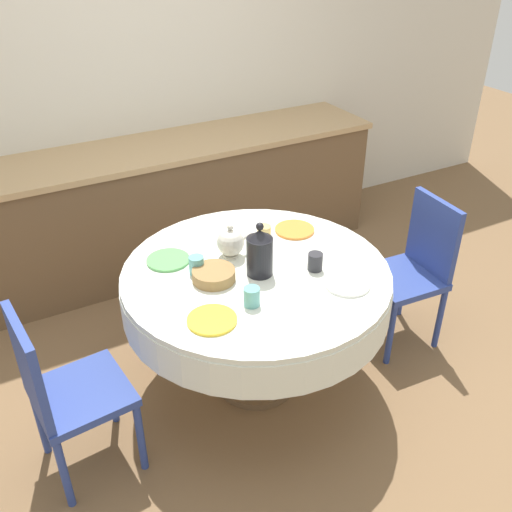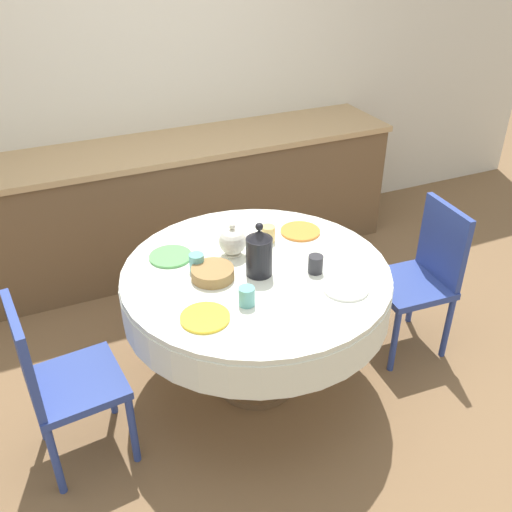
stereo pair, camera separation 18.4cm
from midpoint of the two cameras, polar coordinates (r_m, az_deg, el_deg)
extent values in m
plane|color=brown|center=(3.27, 1.65, -12.47)|extent=(12.00, 12.00, 0.00)
cube|color=silver|center=(4.16, -9.37, 17.58)|extent=(7.00, 0.05, 2.60)
cube|color=brown|center=(4.16, -7.05, 4.92)|extent=(3.20, 0.60, 0.86)
cube|color=tan|center=(3.98, -7.48, 10.73)|extent=(3.24, 0.64, 0.04)
cylinder|color=brown|center=(3.26, 1.65, -12.21)|extent=(0.44, 0.44, 0.04)
cylinder|color=brown|center=(3.08, 1.73, -8.60)|extent=(0.11, 0.11, 0.50)
cylinder|color=silver|center=(2.88, 1.83, -3.44)|extent=(1.34, 1.34, 0.18)
cylinder|color=silver|center=(2.82, 1.87, -1.69)|extent=(1.33, 1.33, 0.03)
cube|color=#2D428E|center=(3.39, 16.59, -2.84)|extent=(0.43, 0.43, 0.04)
cube|color=#2D428E|center=(3.37, 19.72, 1.25)|extent=(0.06, 0.38, 0.45)
cylinder|color=#2D428E|center=(3.32, 15.23, -8.29)|extent=(0.04, 0.04, 0.41)
cylinder|color=#2D428E|center=(3.55, 12.10, -4.96)|extent=(0.04, 0.04, 0.41)
cylinder|color=#2D428E|center=(3.51, 20.03, -6.78)|extent=(0.04, 0.04, 0.41)
cylinder|color=#2D428E|center=(3.73, 16.75, -3.73)|extent=(0.04, 0.04, 0.41)
cube|color=#2D428E|center=(2.74, -15.62, -12.24)|extent=(0.44, 0.44, 0.04)
cube|color=#2D428E|center=(2.56, -20.33, -9.41)|extent=(0.07, 0.38, 0.45)
cylinder|color=#2D428E|center=(3.04, -12.72, -12.29)|extent=(0.04, 0.04, 0.41)
cylinder|color=#2D428E|center=(2.80, -10.30, -16.76)|extent=(0.04, 0.04, 0.41)
cylinder|color=#2D428E|center=(3.01, -19.27, -14.23)|extent=(0.04, 0.04, 0.41)
cylinder|color=#2D428E|center=(2.76, -17.53, -19.01)|extent=(0.04, 0.04, 0.41)
cylinder|color=yellow|center=(2.49, -3.00, -6.22)|extent=(0.22, 0.22, 0.01)
cylinder|color=#5BA39E|center=(2.54, 1.14, -4.10)|extent=(0.07, 0.07, 0.09)
cylinder|color=white|center=(2.71, 10.88, -3.18)|extent=(0.22, 0.22, 0.01)
cylinder|color=#28282D|center=(2.79, 7.85, -0.85)|extent=(0.07, 0.07, 0.09)
cylinder|color=#5BA85B|center=(2.92, -6.77, -0.08)|extent=(0.22, 0.22, 0.01)
cylinder|color=#5BA39E|center=(2.79, -4.08, -0.69)|extent=(0.07, 0.07, 0.09)
cylinder|color=orange|center=(3.15, 6.13, 2.44)|extent=(0.22, 0.22, 0.01)
cylinder|color=#DBB766|center=(3.03, 2.97, 2.19)|extent=(0.07, 0.07, 0.09)
cylinder|color=black|center=(2.73, 2.33, -0.06)|extent=(0.13, 0.13, 0.20)
cone|color=black|center=(2.67, 2.39, 2.14)|extent=(0.12, 0.12, 0.05)
sphere|color=black|center=(2.65, 2.41, 2.93)|extent=(0.04, 0.04, 0.04)
cylinder|color=silver|center=(2.92, -0.53, 0.14)|extent=(0.08, 0.08, 0.01)
sphere|color=silver|center=(2.88, -0.53, 1.44)|extent=(0.14, 0.14, 0.14)
cylinder|color=silver|center=(2.91, 0.96, 1.89)|extent=(0.08, 0.03, 0.05)
sphere|color=silver|center=(2.84, -0.54, 2.94)|extent=(0.03, 0.03, 0.03)
cylinder|color=olive|center=(2.73, -2.44, -1.76)|extent=(0.21, 0.21, 0.06)
camera|label=1|loc=(0.09, -88.10, 1.17)|focal=40.00mm
camera|label=2|loc=(0.09, 91.90, -1.17)|focal=40.00mm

